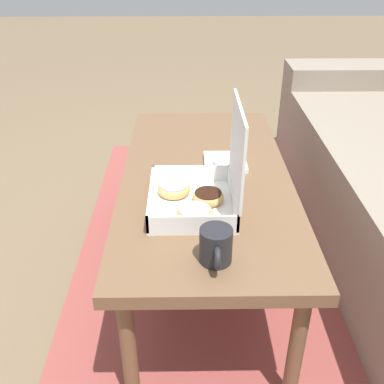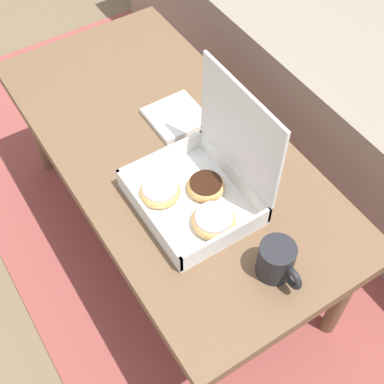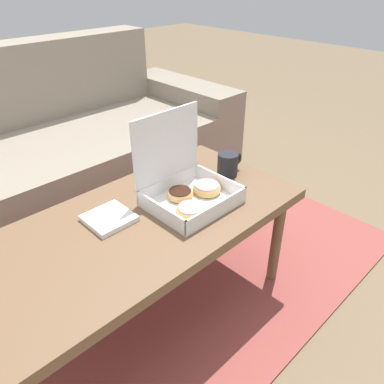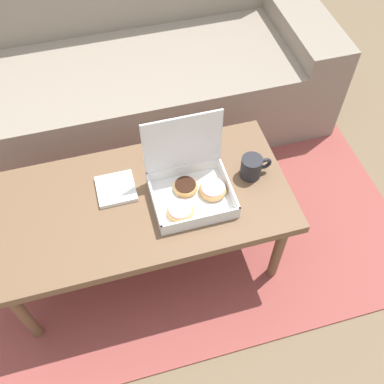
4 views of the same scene
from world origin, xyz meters
name	(u,v)px [view 2 (image 2 of 4)]	position (x,y,z in m)	size (l,w,h in m)	color
ground_plane	(207,221)	(0.00, 0.00, 0.00)	(12.00, 12.00, 0.00)	#756047
area_rug	(274,184)	(0.00, 0.30, 0.01)	(2.48, 1.92, 0.01)	#994742
coffee_table	(169,157)	(0.00, -0.14, 0.43)	(1.17, 0.57, 0.47)	brown
pastry_box	(201,187)	(0.20, -0.16, 0.53)	(0.30, 0.26, 0.32)	white
coffee_mug	(277,261)	(0.46, -0.13, 0.52)	(0.13, 0.08, 0.09)	#232328
napkin_stack	(176,117)	(-0.08, -0.07, 0.48)	(0.15, 0.15, 0.02)	white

